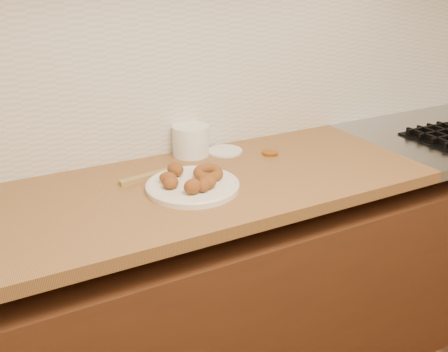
{
  "coord_description": "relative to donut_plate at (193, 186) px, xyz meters",
  "views": [
    {
      "loc": [
        -0.84,
        0.42,
        1.53
      ],
      "look_at": [
        -0.2,
        1.63,
        0.93
      ],
      "focal_mm": 38.0,
      "sensor_mm": 36.0,
      "label": 1
    }
  ],
  "objects": [
    {
      "name": "wall_back",
      "position": [
        0.3,
        0.35,
        0.44
      ],
      "size": [
        4.0,
        0.02,
        2.7
      ],
      "primitive_type": "cube",
      "color": "#C3B596",
      "rests_on": "ground"
    },
    {
      "name": "base_cabinet",
      "position": [
        0.3,
        0.04,
        -0.52
      ],
      "size": [
        3.6,
        0.6,
        0.77
      ],
      "primitive_type": "cube",
      "color": "#4C2613",
      "rests_on": "floor"
    },
    {
      "name": "butcher_block",
      "position": [
        -0.35,
        0.04,
        -0.03
      ],
      "size": [
        2.3,
        0.62,
        0.04
      ],
      "primitive_type": "cube",
      "color": "olive",
      "rests_on": "base_cabinet"
    },
    {
      "name": "backsplash",
      "position": [
        0.3,
        0.34,
        0.29
      ],
      "size": [
        3.6,
        0.02,
        0.6
      ],
      "primitive_type": "cube",
      "color": "silver",
      "rests_on": "wall_back"
    },
    {
      "name": "donut_plate",
      "position": [
        0.0,
        0.0,
        0.0
      ],
      "size": [
        0.29,
        0.29,
        0.02
      ],
      "primitive_type": "cylinder",
      "color": "silver",
      "rests_on": "butcher_block"
    },
    {
      "name": "ring_donut",
      "position": [
        0.06,
        0.02,
        0.03
      ],
      "size": [
        0.11,
        0.11,
        0.04
      ],
      "primitive_type": "torus",
      "rotation": [
        0.1,
        0.0,
        0.13
      ],
      "color": "brown",
      "rests_on": "donut_plate"
    },
    {
      "name": "fried_dough_chunks",
      "position": [
        -0.02,
        -0.01,
        0.03
      ],
      "size": [
        0.17,
        0.22,
        0.05
      ],
      "color": "brown",
      "rests_on": "donut_plate"
    },
    {
      "name": "plastic_tub",
      "position": [
        0.12,
        0.27,
        0.05
      ],
      "size": [
        0.17,
        0.17,
        0.11
      ],
      "primitive_type": "cylinder",
      "rotation": [
        0.0,
        0.0,
        -0.31
      ],
      "color": "white",
      "rests_on": "butcher_block"
    },
    {
      "name": "tub_lid",
      "position": [
        0.24,
        0.24,
        -0.0
      ],
      "size": [
        0.16,
        0.16,
        0.01
      ],
      "primitive_type": "cylinder",
      "rotation": [
        0.0,
        0.0,
        0.29
      ],
      "color": "silver",
      "rests_on": "butcher_block"
    },
    {
      "name": "brass_jar_lid",
      "position": [
        0.38,
        0.14,
        -0.0
      ],
      "size": [
        0.07,
        0.07,
        0.01
      ],
      "primitive_type": "cylinder",
      "rotation": [
        0.0,
        0.0,
        0.18
      ],
      "color": "#AC6B20",
      "rests_on": "butcher_block"
    },
    {
      "name": "wooden_utensil",
      "position": [
        -0.1,
        0.14,
        -0.0
      ],
      "size": [
        0.21,
        0.06,
        0.02
      ],
      "primitive_type": "cube",
      "rotation": [
        0.0,
        0.0,
        0.16
      ],
      "color": "olive",
      "rests_on": "butcher_block"
    }
  ]
}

